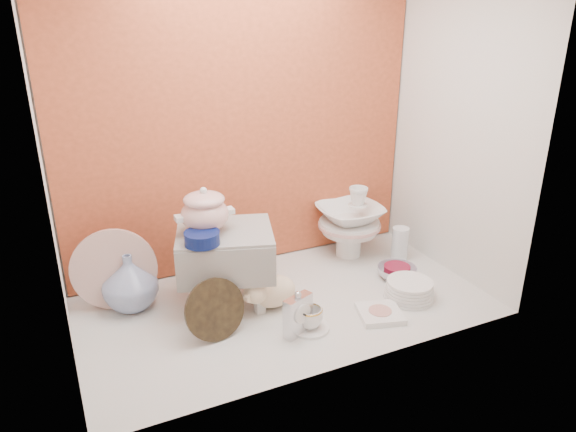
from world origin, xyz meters
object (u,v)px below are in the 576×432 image
blue_white_vase (130,282)px  crystal_bowl (397,273)px  soup_tureen (205,210)px  dinner_plate_stack (409,290)px  porcelain_tower (349,222)px  floral_platter (114,270)px  mantel_clock (298,313)px  gold_rim_teacup (310,317)px  step_stool (226,267)px  plush_pig (273,291)px

blue_white_vase → crystal_bowl: size_ratio=1.31×
soup_tureen → dinner_plate_stack: soup_tureen is taller
soup_tureen → porcelain_tower: size_ratio=0.64×
floral_platter → mantel_clock: 0.83m
gold_rim_teacup → dinner_plate_stack: 0.53m
step_stool → soup_tureen: bearing=-173.3°
blue_white_vase → dinner_plate_stack: size_ratio=1.11×
step_stool → dinner_plate_stack: (0.77, -0.33, -0.13)m
blue_white_vase → porcelain_tower: size_ratio=0.67×
step_stool → plush_pig: 0.23m
gold_rim_teacup → porcelain_tower: porcelain_tower is taller
crystal_bowl → step_stool: bearing=170.2°
soup_tureen → plush_pig: size_ratio=0.91×
step_stool → floral_platter: (-0.46, 0.16, 0.01)m
plush_pig → crystal_bowl: (0.66, -0.01, -0.05)m
floral_platter → porcelain_tower: 1.21m
soup_tureen → mantel_clock: size_ratio=1.26×
floral_platter → mantel_clock: floral_platter is taller
soup_tureen → dinner_plate_stack: 1.00m
plush_pig → mantel_clock: bearing=-85.6°
porcelain_tower → mantel_clock: bearing=-136.0°
soup_tureen → blue_white_vase: 0.48m
soup_tureen → plush_pig: bearing=-30.2°
floral_platter → plush_pig: bearing=-25.0°
plush_pig → porcelain_tower: (0.58, 0.32, 0.11)m
step_stool → mantel_clock: 0.42m
crystal_bowl → gold_rim_teacup: bearing=-160.2°
blue_white_vase → step_stool: bearing=-18.3°
soup_tureen → crystal_bowl: bearing=-9.9°
gold_rim_teacup → blue_white_vase: bearing=142.5°
step_stool → gold_rim_teacup: size_ratio=3.70×
soup_tureen → floral_platter: bearing=158.6°
blue_white_vase → porcelain_tower: 1.16m
mantel_clock → porcelain_tower: 0.81m
mantel_clock → porcelain_tower: (0.58, 0.56, 0.09)m
step_stool → soup_tureen: size_ratio=1.68×
dinner_plate_stack → porcelain_tower: size_ratio=0.60×
soup_tureen → plush_pig: soup_tureen is taller
gold_rim_teacup → floral_platter: bearing=143.1°
step_stool → gold_rim_teacup: step_stool is taller
step_stool → mantel_clock: (0.18, -0.37, -0.08)m
gold_rim_teacup → dinner_plate_stack: gold_rim_teacup is taller
floral_platter → plush_pig: 0.70m
floral_platter → dinner_plate_stack: size_ratio=1.62×
soup_tureen → gold_rim_teacup: bearing=-49.8°
blue_white_vase → porcelain_tower: porcelain_tower is taller
dinner_plate_stack → floral_platter: bearing=158.1°
plush_pig → step_stool: bearing=145.4°
soup_tureen → mantel_clock: bearing=-56.5°
plush_pig → dinner_plate_stack: plush_pig is taller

